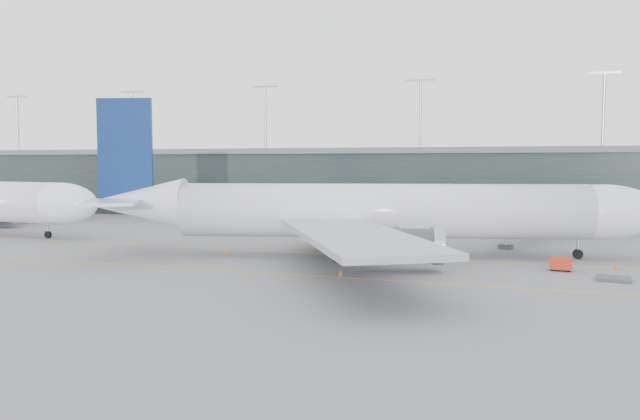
% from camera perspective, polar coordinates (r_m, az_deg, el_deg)
% --- Properties ---
extents(ground, '(320.00, 320.00, 0.00)m').
position_cam_1_polar(ground, '(87.74, 0.81, -3.62)').
color(ground, slate).
rests_on(ground, ground).
extents(taxiline_a, '(160.00, 0.25, 0.02)m').
position_cam_1_polar(taxiline_a, '(83.96, -0.00, -3.98)').
color(taxiline_a, gold).
rests_on(taxiline_a, ground).
extents(taxiline_b, '(160.00, 0.25, 0.02)m').
position_cam_1_polar(taxiline_b, '(69.13, -4.15, -5.82)').
color(taxiline_b, gold).
rests_on(taxiline_b, ground).
extents(taxiline_lead_main, '(0.25, 60.00, 0.02)m').
position_cam_1_polar(taxiline_lead_main, '(105.75, 6.63, -2.27)').
color(taxiline_lead_main, gold).
rests_on(taxiline_lead_main, ground).
extents(taxiline_lead_adj, '(0.25, 60.00, 0.02)m').
position_cam_1_polar(taxiline_lead_adj, '(144.61, -26.20, -0.90)').
color(taxiline_lead_adj, gold).
rests_on(taxiline_lead_adj, ground).
extents(terminal, '(240.00, 36.00, 29.00)m').
position_cam_1_polar(terminal, '(143.37, 7.73, 2.52)').
color(terminal, black).
rests_on(terminal, ground).
extents(main_aircraft, '(72.83, 67.19, 20.64)m').
position_cam_1_polar(main_aircraft, '(80.78, 5.29, -0.20)').
color(main_aircraft, silver).
rests_on(main_aircraft, ground).
extents(jet_bridge, '(14.49, 44.20, 5.94)m').
position_cam_1_polar(jet_bridge, '(104.47, 18.04, -0.09)').
color(jet_bridge, '#28272C').
rests_on(jet_bridge, ground).
extents(gse_cart, '(2.46, 1.66, 1.61)m').
position_cam_1_polar(gse_cart, '(75.58, 21.16, -4.54)').
color(gse_cart, '#AC2A0C').
rests_on(gse_cart, ground).
extents(baggage_dolly, '(3.69, 3.11, 0.34)m').
position_cam_1_polar(baggage_dolly, '(71.83, 25.25, -5.69)').
color(baggage_dolly, '#3B3B40').
rests_on(baggage_dolly, ground).
extents(uld_a, '(2.08, 1.80, 1.66)m').
position_cam_1_polar(uld_a, '(98.62, 0.42, -2.22)').
color(uld_a, '#3C3B41').
rests_on(uld_a, ground).
extents(uld_b, '(2.55, 2.33, 1.88)m').
position_cam_1_polar(uld_b, '(98.17, 1.59, -2.18)').
color(uld_b, '#3C3B41').
rests_on(uld_b, ground).
extents(uld_c, '(2.00, 1.60, 1.82)m').
position_cam_1_polar(uld_c, '(97.88, 2.28, -2.22)').
color(uld_c, '#3C3B41').
rests_on(uld_c, ground).
extents(cone_nose, '(0.50, 0.50, 0.79)m').
position_cam_1_polar(cone_nose, '(79.05, 25.46, -4.66)').
color(cone_nose, '#E3520C').
rests_on(cone_nose, ground).
extents(cone_wing_stbd, '(0.50, 0.50, 0.80)m').
position_cam_1_polar(cone_wing_stbd, '(67.71, 1.90, -5.69)').
color(cone_wing_stbd, '#E04D0C').
rests_on(cone_wing_stbd, ground).
extents(cone_wing_port, '(0.41, 0.41, 0.66)m').
position_cam_1_polar(cone_wing_port, '(95.84, 6.52, -2.77)').
color(cone_wing_port, '#F2360D').
rests_on(cone_wing_port, ground).
extents(cone_tail, '(0.39, 0.39, 0.62)m').
position_cam_1_polar(cone_tail, '(83.17, -8.52, -3.90)').
color(cone_tail, '#E6500C').
rests_on(cone_tail, ground).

